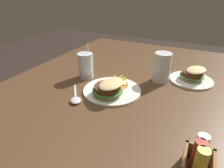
{
  "coord_description": "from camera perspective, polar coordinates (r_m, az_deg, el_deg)",
  "views": [
    {
      "loc": [
        0.81,
        0.22,
        1.22
      ],
      "look_at": [
        0.11,
        -0.13,
        0.81
      ],
      "focal_mm": 30.0,
      "sensor_mm": 36.0,
      "label": 1
    }
  ],
  "objects": [
    {
      "name": "spoon",
      "position": [
        0.84,
        -11.02,
        -4.68
      ],
      "size": [
        0.17,
        0.14,
        0.02
      ],
      "rotation": [
        0.0,
        0.0,
        0.66
      ],
      "color": "silver",
      "rests_on": "dining_table"
    },
    {
      "name": "beer_glass",
      "position": [
        1.01,
        14.94,
        4.69
      ],
      "size": [
        0.09,
        0.09,
        0.15
      ],
      "color": "silver",
      "rests_on": "dining_table"
    },
    {
      "name": "dining_table",
      "position": [
        1.02,
        9.17,
        -6.8
      ],
      "size": [
        1.56,
        1.39,
        0.77
      ],
      "color": "#4C331E",
      "rests_on": "ground_plane"
    },
    {
      "name": "juice_glass",
      "position": [
        1.03,
        -8.02,
        5.39
      ],
      "size": [
        0.08,
        0.08,
        0.18
      ],
      "color": "silver",
      "rests_on": "dining_table"
    },
    {
      "name": "meal_plate_near",
      "position": [
        0.87,
        -0.46,
        -1.44
      ],
      "size": [
        0.28,
        0.28,
        0.09
      ],
      "color": "white",
      "rests_on": "dining_table"
    },
    {
      "name": "condiment_caddy",
      "position": [
        0.57,
        24.63,
        -21.26
      ],
      "size": [
        0.11,
        0.08,
        0.12
      ],
      "color": "brown",
      "rests_on": "dining_table"
    },
    {
      "name": "meal_plate_far",
      "position": [
        1.08,
        23.28,
        2.21
      ],
      "size": [
        0.22,
        0.22,
        0.08
      ],
      "color": "white",
      "rests_on": "dining_table"
    }
  ]
}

